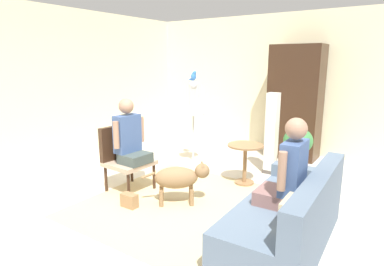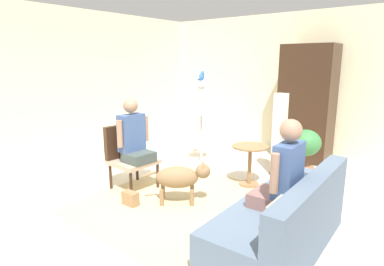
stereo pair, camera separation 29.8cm
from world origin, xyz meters
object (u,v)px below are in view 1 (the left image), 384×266
(bird_cage_stand, at_px, (193,122))
(potted_plant, at_px, (298,147))
(dog, at_px, (180,177))
(parrot, at_px, (194,76))
(person_on_armchair, at_px, (129,136))
(armoire_cabinet, at_px, (295,103))
(round_end_table, at_px, (245,157))
(couch, at_px, (288,219))
(person_on_couch, at_px, (288,171))
(handbag, at_px, (129,201))
(column_lamp, at_px, (272,134))
(armchair, at_px, (123,153))

(bird_cage_stand, distance_m, potted_plant, 1.84)
(dog, distance_m, parrot, 2.14)
(person_on_armchair, relative_size, armoire_cabinet, 0.42)
(round_end_table, xyz_separation_m, parrot, (-1.21, 0.39, 1.18))
(bird_cage_stand, relative_size, potted_plant, 1.85)
(bird_cage_stand, bearing_deg, couch, -36.50)
(person_on_couch, bearing_deg, handbag, -172.53)
(column_lamp, height_order, handbag, column_lamp)
(round_end_table, relative_size, parrot, 3.63)
(dog, distance_m, column_lamp, 1.96)
(dog, bearing_deg, parrot, 117.99)
(bird_cage_stand, relative_size, handbag, 6.83)
(parrot, bearing_deg, armoire_cabinet, 47.22)
(handbag, bearing_deg, dog, 44.41)
(armchair, relative_size, dog, 1.27)
(column_lamp, relative_size, armoire_cabinet, 0.63)
(person_on_couch, bearing_deg, round_end_table, 128.79)
(person_on_armchair, distance_m, dog, 0.97)
(armchair, xyz_separation_m, round_end_table, (1.40, 1.18, -0.11))
(dog, bearing_deg, armoire_cabinet, 79.82)
(person_on_couch, height_order, column_lamp, column_lamp)
(couch, height_order, armchair, armchair)
(couch, distance_m, bird_cage_stand, 2.94)
(person_on_couch, bearing_deg, column_lamp, 114.76)
(person_on_couch, xyz_separation_m, column_lamp, (-0.95, 2.06, -0.13))
(dog, relative_size, handbag, 3.31)
(person_on_couch, relative_size, handbag, 4.02)
(round_end_table, bearing_deg, person_on_couch, -51.21)
(armoire_cabinet, bearing_deg, bird_cage_stand, -132.92)
(person_on_armchair, height_order, armoire_cabinet, armoire_cabinet)
(parrot, bearing_deg, bird_cage_stand, -180.00)
(column_lamp, bearing_deg, armoire_cabinet, 89.65)
(armchair, distance_m, dog, 1.02)
(round_end_table, relative_size, potted_plant, 0.75)
(parrot, bearing_deg, dog, -62.01)
(person_on_armchair, relative_size, dog, 1.23)
(person_on_couch, height_order, round_end_table, person_on_couch)
(round_end_table, relative_size, handbag, 2.79)
(person_on_armchair, bearing_deg, armoire_cabinet, 65.29)
(round_end_table, distance_m, armoire_cabinet, 1.97)
(dog, xyz_separation_m, column_lamp, (0.53, 1.86, 0.31))
(round_end_table, height_order, potted_plant, potted_plant)
(person_on_couch, distance_m, handbag, 2.10)
(armoire_cabinet, bearing_deg, parrot, -132.78)
(potted_plant, relative_size, column_lamp, 0.61)
(couch, distance_m, person_on_armchair, 2.43)
(parrot, distance_m, column_lamp, 1.67)
(armchair, height_order, person_on_armchair, person_on_armchair)
(person_on_couch, xyz_separation_m, bird_cage_stand, (-2.31, 1.75, -0.03))
(bird_cage_stand, xyz_separation_m, handbag, (0.35, -2.00, -0.69))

